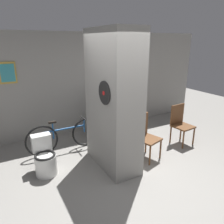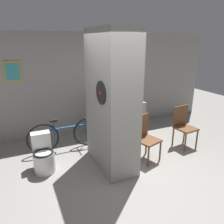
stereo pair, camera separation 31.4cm
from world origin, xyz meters
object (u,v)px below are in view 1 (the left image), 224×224
bicycle (65,136)px  toilet (45,158)px  chair_by_doorway (180,123)px  bottle_tall (127,97)px  chair_near_pillar (145,135)px

bicycle → toilet: bearing=-131.7°
chair_by_doorway → bottle_tall: bottle_tall is taller
chair_near_pillar → bicycle: size_ratio=0.55×
bicycle → chair_by_doorway: bearing=-19.7°
chair_near_pillar → bicycle: bearing=125.0°
chair_by_doorway → toilet: bearing=170.3°
bicycle → bottle_tall: size_ratio=5.80×
chair_by_doorway → bicycle: bearing=155.0°
bottle_tall → chair_near_pillar: bearing=-105.7°
chair_near_pillar → chair_by_doorway: bearing=-8.2°
bottle_tall → toilet: bearing=-158.8°
toilet → bicycle: (0.60, 0.67, 0.07)m
chair_by_doorway → chair_near_pillar: bearing=-176.8°
chair_by_doorway → bicycle: chair_by_doorway is taller
chair_near_pillar → chair_by_doorway: (1.17, 0.18, 0.00)m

